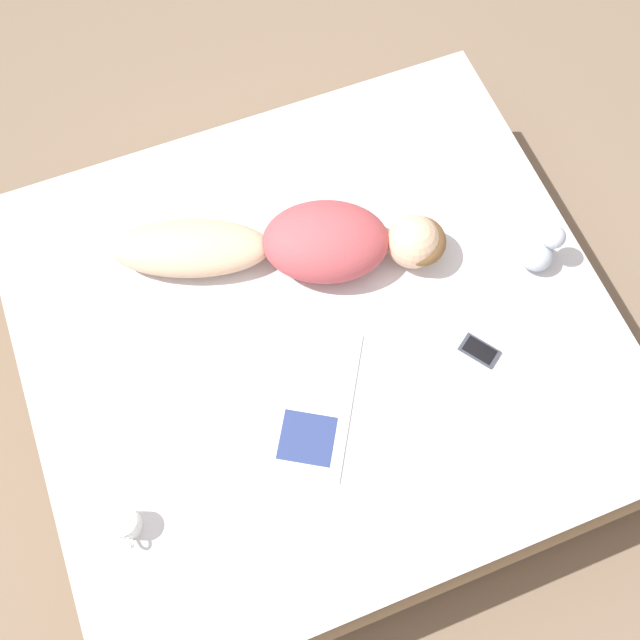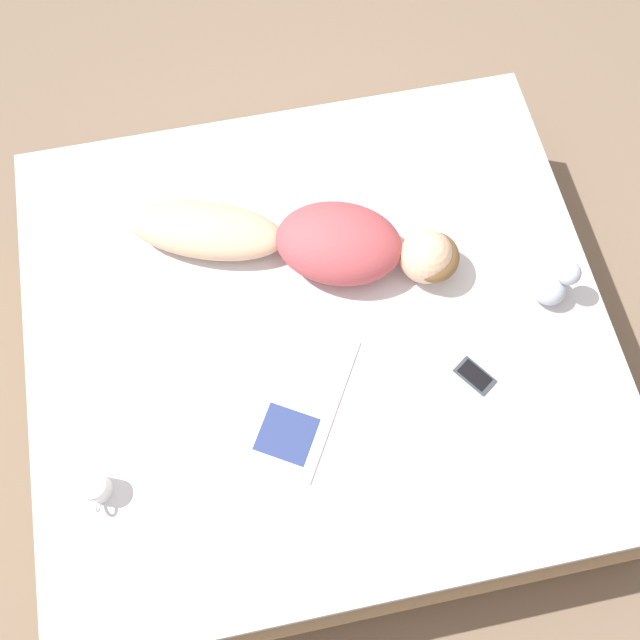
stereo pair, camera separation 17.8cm
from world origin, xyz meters
name	(u,v)px [view 1 (the left image)]	position (x,y,z in m)	size (l,w,h in m)	color
ground_plane	(318,374)	(0.00, 0.00, 0.00)	(12.00, 12.00, 0.00)	#7A6651
bed	(317,352)	(0.00, 0.00, 0.27)	(2.00, 2.16, 0.55)	tan
person	(300,244)	(-0.29, 0.04, 0.64)	(0.63, 1.23, 0.22)	#DBB28E
open_magazine	(314,402)	(0.27, -0.12, 0.55)	(0.60, 0.50, 0.01)	white
coffee_mug	(126,524)	(0.44, -0.83, 0.60)	(0.13, 0.09, 0.10)	white
cell_phone	(479,351)	(0.31, 0.50, 0.55)	(0.16, 0.14, 0.01)	#333842
plush_toy	(539,250)	(0.05, 0.86, 0.63)	(0.14, 0.16, 0.19)	#B2BCCC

